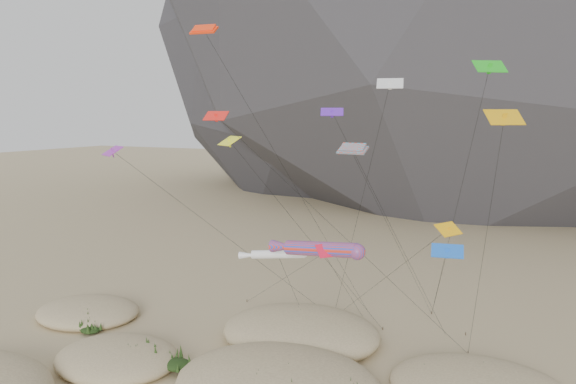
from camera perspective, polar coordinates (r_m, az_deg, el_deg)
The scene contains 6 objects.
kite_stakes at distance 57.37m, azimuth 8.30°, elevation -12.87°, with size 23.92×8.62×0.30m.
rainbow_tube_kite at distance 41.23m, azimuth 3.05°, elevation -5.79°, with size 8.12×17.00×11.58m.
white_tube_kite at distance 45.31m, azimuth -1.36°, elevation -6.36°, with size 5.64×11.82×9.83m.
orange_parafoil at distance 48.19m, azimuth -8.18°, elevation 15.43°, with size 10.80×15.72×27.72m.
multi_parafoil at distance 42.51m, azimuth 6.71°, elevation 4.10°, with size 6.65×12.23×18.30m.
delta_kites at distance 43.38m, azimuth 5.69°, elevation 4.08°, with size 32.48×23.13×24.26m.
Camera 1 is at (18.66, -28.57, 20.44)m, focal length 35.00 mm.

